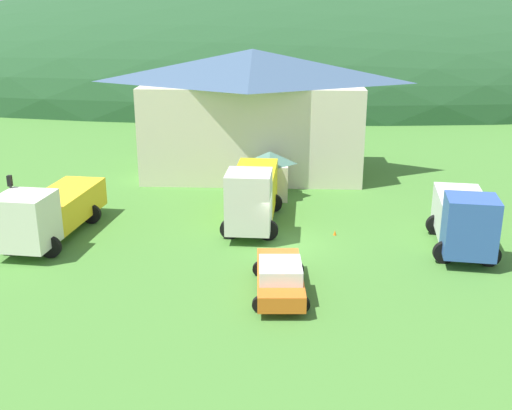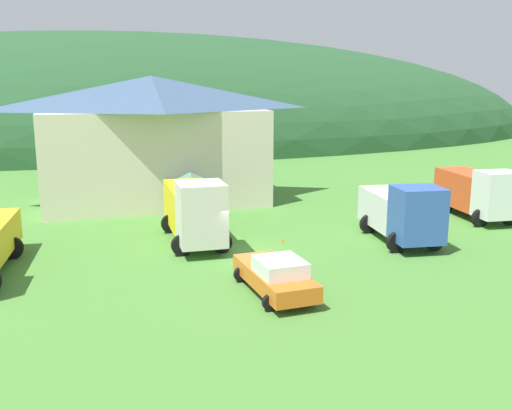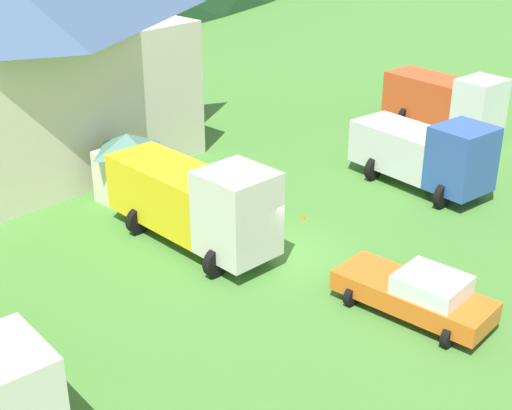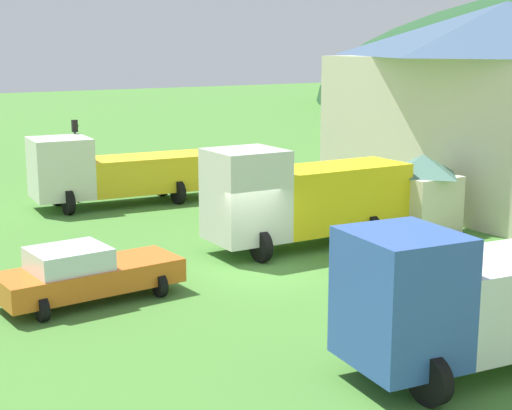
% 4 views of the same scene
% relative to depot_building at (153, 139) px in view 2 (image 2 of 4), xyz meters
% --- Properties ---
extents(ground_plane, '(200.00, 200.00, 0.00)m').
position_rel_depot_building_xyz_m(ground_plane, '(2.50, -14.20, -4.68)').
color(ground_plane, '#477F33').
extents(forested_hill_backdrop, '(138.99, 60.00, 31.38)m').
position_rel_depot_building_xyz_m(forested_hill_backdrop, '(2.50, 48.94, -4.68)').
color(forested_hill_backdrop, '#234C28').
rests_on(forested_hill_backdrop, ground).
extents(depot_building, '(16.64, 8.66, 9.09)m').
position_rel_depot_building_xyz_m(depot_building, '(0.00, 0.00, 0.00)').
color(depot_building, beige).
rests_on(depot_building, ground).
extents(play_shed_cream, '(2.54, 2.45, 3.10)m').
position_rel_depot_building_xyz_m(play_shed_cream, '(1.42, -6.04, -3.09)').
color(play_shed_cream, beige).
rests_on(play_shed_cream, ground).
extents(flatbed_truck_yellow, '(3.34, 7.91, 3.74)m').
position_rel_depot_building_xyz_m(flatbed_truck_yellow, '(0.60, -11.32, -2.79)').
color(flatbed_truck_yellow, silver).
rests_on(flatbed_truck_yellow, ground).
extents(box_truck_blue, '(3.69, 6.91, 3.42)m').
position_rel_depot_building_xyz_m(box_truck_blue, '(11.51, -14.63, -2.95)').
color(box_truck_blue, '#3356AD').
rests_on(box_truck_blue, ground).
extents(heavy_rig_white, '(3.55, 6.86, 3.39)m').
position_rel_depot_building_xyz_m(heavy_rig_white, '(19.17, -11.12, -2.90)').
color(heavy_rig_white, white).
rests_on(heavy_rig_white, ground).
extents(service_pickup_orange, '(2.56, 5.32, 1.66)m').
position_rel_depot_building_xyz_m(service_pickup_orange, '(2.23, -20.13, -3.85)').
color(service_pickup_orange, orange).
rests_on(service_pickup_orange, ground).
extents(traffic_cone_near_pickup, '(0.36, 0.36, 0.57)m').
position_rel_depot_building_xyz_m(traffic_cone_near_pickup, '(5.19, -12.79, -4.68)').
color(traffic_cone_near_pickup, orange).
rests_on(traffic_cone_near_pickup, ground).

